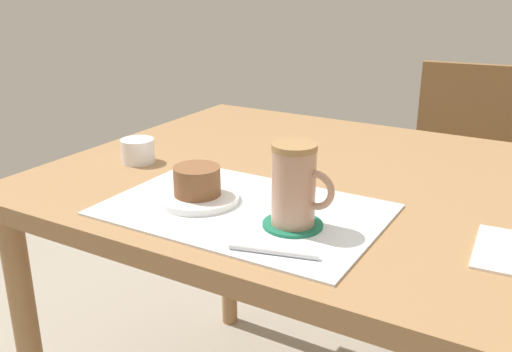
% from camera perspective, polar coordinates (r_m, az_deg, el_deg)
% --- Properties ---
extents(dining_table, '(1.13, 0.86, 0.72)m').
position_cam_1_polar(dining_table, '(1.16, 8.01, -3.69)').
color(dining_table, '#997047').
rests_on(dining_table, ground_plane).
extents(wooden_chair, '(0.47, 0.47, 0.83)m').
position_cam_1_polar(wooden_chair, '(1.92, 20.57, -1.03)').
color(wooden_chair, brown).
rests_on(wooden_chair, ground_plane).
extents(placemat, '(0.46, 0.31, 0.00)m').
position_cam_1_polar(placemat, '(0.96, -1.20, -3.39)').
color(placemat, white).
rests_on(placemat, dining_table).
extents(pastry_plate, '(0.15, 0.15, 0.01)m').
position_cam_1_polar(pastry_plate, '(1.00, -5.86, -2.15)').
color(pastry_plate, white).
rests_on(pastry_plate, placemat).
extents(pastry, '(0.08, 0.08, 0.05)m').
position_cam_1_polar(pastry, '(0.99, -5.92, -0.47)').
color(pastry, brown).
rests_on(pastry, pastry_plate).
extents(coffee_coaster, '(0.10, 0.10, 0.00)m').
position_cam_1_polar(coffee_coaster, '(0.90, 3.68, -4.84)').
color(coffee_coaster, '#196B4C').
rests_on(coffee_coaster, placemat).
extents(coffee_mug, '(0.10, 0.07, 0.13)m').
position_cam_1_polar(coffee_mug, '(0.87, 3.92, -0.86)').
color(coffee_mug, tan).
rests_on(coffee_mug, coffee_coaster).
extents(teaspoon, '(0.13, 0.04, 0.01)m').
position_cam_1_polar(teaspoon, '(0.81, 1.75, -7.55)').
color(teaspoon, silver).
rests_on(teaspoon, placemat).
extents(sugar_bowl, '(0.07, 0.07, 0.05)m').
position_cam_1_polar(sugar_bowl, '(1.23, -11.73, 2.49)').
color(sugar_bowl, white).
rests_on(sugar_bowl, dining_table).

